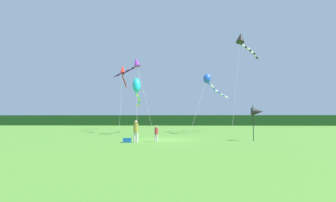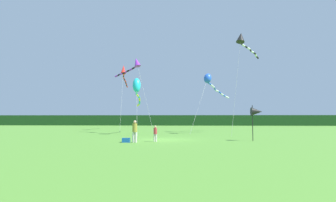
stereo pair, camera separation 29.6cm
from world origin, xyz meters
name	(u,v)px [view 1 (the left image)]	position (x,y,z in m)	size (l,w,h in m)	color
ground_plane	(165,140)	(0.00, 0.00, 0.00)	(120.00, 120.00, 0.00)	#4C842D
distant_treeline	(175,120)	(0.00, 45.00, 1.30)	(108.00, 2.21, 2.61)	#193D19
person_adult	(136,130)	(-2.04, -2.89, 0.94)	(0.37, 0.37, 1.68)	silver
person_child	(156,133)	(-0.54, -2.12, 0.71)	(0.28, 0.28, 1.26)	silver
cooler_box	(127,140)	(-2.71, -2.88, 0.17)	(0.60, 0.31, 0.35)	#1959B2
banner_flag_pole	(257,112)	(7.68, -0.93, 2.38)	(0.90, 0.70, 2.92)	black
kite_red	(123,72)	(-7.47, 17.30, 8.91)	(1.32, 10.23, 10.04)	#B2B2B2
kite_blue	(209,81)	(5.16, 12.03, 6.77)	(6.13, 9.52, 7.81)	#B2B2B2
kite_black	(242,40)	(8.49, 7.47, 10.87)	(4.76, 6.52, 11.74)	#B2B2B2
kite_cyan	(137,87)	(-3.65, 7.16, 5.40)	(1.58, 8.73, 6.56)	#B2B2B2
kite_purple	(134,64)	(-4.37, 9.47, 8.59)	(5.70, 3.99, 9.44)	#B2B2B2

